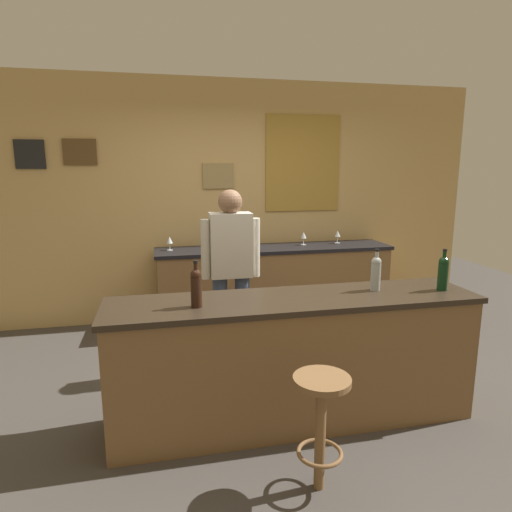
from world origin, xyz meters
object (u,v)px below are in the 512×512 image
Objects in this scene: wine_bottle_a at (196,286)px; wine_glass_b at (304,236)px; bar_stool at (321,414)px; wine_glass_a at (170,241)px; bartender at (231,268)px; coffee_mug at (223,245)px; wine_bottle_c at (443,272)px; wine_bottle_b at (376,272)px; wine_glass_c at (338,234)px.

wine_bottle_a reaches higher than wine_glass_b.
bar_stool is at bearing -46.42° from wine_bottle_a.
wine_glass_a and wine_glass_b have the same top height.
bartender is 12.96× the size of coffee_mug.
coffee_mug is (-1.32, 2.07, -0.11)m from wine_bottle_c.
wine_glass_a is (-0.49, 1.16, 0.07)m from bartender.
coffee_mug is (-0.83, 1.97, -0.11)m from wine_bottle_b.
coffee_mug reaches higher than bar_stool.
wine_bottle_b is at bearing 5.02° from wine_bottle_a.
wine_glass_c is (0.44, 0.03, 0.00)m from wine_glass_b.
wine_glass_c reaches higher than coffee_mug.
wine_glass_b is 0.98m from coffee_mug.
wine_bottle_a reaches higher than wine_glass_a.
wine_bottle_a is at bearing -102.83° from coffee_mug.
wine_glass_c is at bearing 38.77° from bartender.
wine_bottle_c is 2.87m from wine_glass_a.
wine_glass_c is at bearing 4.96° from coffee_mug.
wine_bottle_c is 1.97× the size of wine_glass_a.
wine_bottle_a is 2.45× the size of coffee_mug.
wine_glass_c is at bearing 87.30° from wine_bottle_c.
wine_bottle_c is at bearing -12.01° from wine_bottle_b.
wine_glass_b is (1.45, 2.18, -0.05)m from wine_bottle_a.
wine_glass_a is 1.00× the size of wine_glass_c.
bartender is 2.38× the size of bar_stool.
wine_glass_c is (0.58, 2.09, -0.05)m from wine_bottle_b.
wine_bottle_a reaches higher than bar_stool.
wine_bottle_b reaches higher than coffee_mug.
bartender is 1.08m from wine_bottle_a.
wine_glass_b is at bearing 86.05° from wine_bottle_b.
wine_bottle_a is 1.79m from wine_bottle_c.
wine_glass_c is (1.51, 1.21, 0.07)m from bartender.
wine_glass_a reaches higher than bar_stool.
bar_stool is at bearing -114.10° from wine_glass_c.
wine_bottle_b is 2.45× the size of coffee_mug.
bartender is at bearing 97.94° from bar_stool.
wine_bottle_c is 2.46m from coffee_mug.
wine_bottle_a and wine_bottle_b have the same top height.
wine_glass_a is at bearing -178.70° from wine_glass_c.
wine_glass_b is (-0.34, 2.16, -0.05)m from wine_bottle_c.
bartender reaches higher than wine_glass_b.
bar_stool is 4.39× the size of wine_glass_b.
bar_stool is 5.44× the size of coffee_mug.
wine_glass_b is 1.00× the size of wine_glass_c.
wine_bottle_c is (0.48, -0.10, 0.00)m from wine_bottle_b.
wine_glass_a is 2.00m from wine_glass_c.
wine_glass_b is at bearing 0.63° from wine_glass_a.
wine_glass_a is at bearing 113.00° from bartender.
wine_bottle_a is 1.31m from wine_bottle_b.
wine_glass_b reaches higher than coffee_mug.
coffee_mug is (0.58, -0.08, -0.06)m from wine_glass_a.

